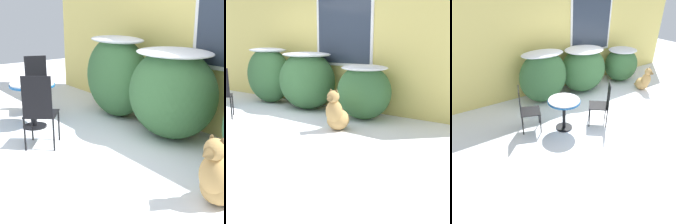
% 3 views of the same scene
% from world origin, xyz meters
% --- Properties ---
extents(ground_plane, '(16.00, 16.00, 0.00)m').
position_xyz_m(ground_plane, '(0.00, 0.00, 0.00)').
color(ground_plane, white).
extents(house_wall, '(8.00, 0.10, 2.88)m').
position_xyz_m(house_wall, '(0.05, 2.20, 1.47)').
color(house_wall, '#E5D16B').
rests_on(house_wall, ground_plane).
extents(shrub_left, '(1.33, 0.81, 1.36)m').
position_xyz_m(shrub_left, '(-1.26, 1.64, 0.72)').
color(shrub_left, '#386638').
rests_on(shrub_left, ground_plane).
extents(shrub_middle, '(1.36, 1.10, 1.27)m').
position_xyz_m(shrub_middle, '(0.03, 1.63, 0.67)').
color(shrub_middle, '#386638').
rests_on(shrub_middle, ground_plane).
extents(shrub_right, '(1.07, 0.98, 1.06)m').
position_xyz_m(shrub_right, '(1.53, 1.61, 0.56)').
color(shrub_right, '#386638').
rests_on(shrub_right, ground_plane).
extents(patio_table, '(0.69, 0.69, 0.71)m').
position_xyz_m(patio_table, '(-1.53, 0.23, 0.58)').
color(patio_table, black).
rests_on(patio_table, ground_plane).
extents(patio_chair_near_table, '(0.53, 0.53, 0.99)m').
position_xyz_m(patio_chair_near_table, '(-2.23, 0.62, 0.53)').
color(patio_chair_near_table, black).
rests_on(patio_chair_near_table, ground_plane).
extents(patio_chair_far_side, '(0.58, 0.58, 0.99)m').
position_xyz_m(patio_chair_far_side, '(-0.70, -0.05, 0.53)').
color(patio_chair_far_side, black).
rests_on(patio_chair_far_side, ground_plane).
extents(dog, '(0.40, 0.61, 0.72)m').
position_xyz_m(dog, '(1.57, 0.66, 0.27)').
color(dog, tan).
rests_on(dog, ground_plane).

